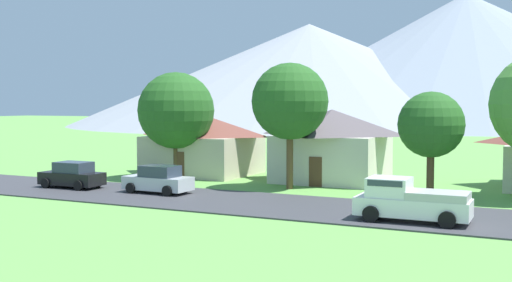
{
  "coord_description": "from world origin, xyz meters",
  "views": [
    {
      "loc": [
        9.28,
        -3.35,
        5.58
      ],
      "look_at": [
        -1.05,
        18.09,
        4.12
      ],
      "focal_mm": 43.81,
      "sensor_mm": 36.0,
      "label": 1
    }
  ],
  "objects_px": {
    "house_right_center": "(332,144)",
    "parked_car_silver_mid_west": "(158,180)",
    "tree_center": "(176,111)",
    "pickup_truck_white_west_side": "(410,200)",
    "tree_near_left": "(290,102)",
    "house_leftmost": "(203,143)",
    "parked_car_black_west_end": "(72,176)",
    "tree_left_of_center": "(431,125)"
  },
  "relations": [
    {
      "from": "tree_left_of_center",
      "to": "parked_car_black_west_end",
      "type": "height_order",
      "value": "tree_left_of_center"
    },
    {
      "from": "tree_left_of_center",
      "to": "tree_center",
      "type": "bearing_deg",
      "value": 175.54
    },
    {
      "from": "house_leftmost",
      "to": "tree_left_of_center",
      "type": "height_order",
      "value": "tree_left_of_center"
    },
    {
      "from": "parked_car_black_west_end",
      "to": "parked_car_silver_mid_west",
      "type": "xyz_separation_m",
      "value": [
        6.39,
        0.47,
        0.0
      ]
    },
    {
      "from": "tree_left_of_center",
      "to": "pickup_truck_white_west_side",
      "type": "bearing_deg",
      "value": -86.31
    },
    {
      "from": "house_right_center",
      "to": "parked_car_silver_mid_west",
      "type": "bearing_deg",
      "value": -125.27
    },
    {
      "from": "tree_left_of_center",
      "to": "parked_car_silver_mid_west",
      "type": "bearing_deg",
      "value": -159.63
    },
    {
      "from": "house_leftmost",
      "to": "pickup_truck_white_west_side",
      "type": "distance_m",
      "value": 22.9
    },
    {
      "from": "parked_car_silver_mid_west",
      "to": "pickup_truck_white_west_side",
      "type": "bearing_deg",
      "value": -9.16
    },
    {
      "from": "parked_car_silver_mid_west",
      "to": "pickup_truck_white_west_side",
      "type": "height_order",
      "value": "pickup_truck_white_west_side"
    },
    {
      "from": "tree_near_left",
      "to": "house_right_center",
      "type": "bearing_deg",
      "value": 76.7
    },
    {
      "from": "house_right_center",
      "to": "pickup_truck_white_west_side",
      "type": "bearing_deg",
      "value": -57.85
    },
    {
      "from": "parked_car_silver_mid_west",
      "to": "pickup_truck_white_west_side",
      "type": "relative_size",
      "value": 0.81
    },
    {
      "from": "tree_near_left",
      "to": "pickup_truck_white_west_side",
      "type": "height_order",
      "value": "tree_near_left"
    },
    {
      "from": "tree_left_of_center",
      "to": "pickup_truck_white_west_side",
      "type": "distance_m",
      "value": 8.84
    },
    {
      "from": "house_leftmost",
      "to": "parked_car_silver_mid_west",
      "type": "relative_size",
      "value": 1.92
    },
    {
      "from": "house_right_center",
      "to": "parked_car_black_west_end",
      "type": "xyz_separation_m",
      "value": [
        -13.9,
        -11.09,
        -1.78
      ]
    },
    {
      "from": "house_right_center",
      "to": "parked_car_black_west_end",
      "type": "bearing_deg",
      "value": -141.42
    },
    {
      "from": "tree_left_of_center",
      "to": "tree_near_left",
      "type": "bearing_deg",
      "value": -179.9
    },
    {
      "from": "parked_car_silver_mid_west",
      "to": "tree_near_left",
      "type": "bearing_deg",
      "value": 41.72
    },
    {
      "from": "tree_near_left",
      "to": "tree_center",
      "type": "relative_size",
      "value": 1.04
    },
    {
      "from": "tree_near_left",
      "to": "parked_car_silver_mid_west",
      "type": "xyz_separation_m",
      "value": [
        -6.33,
        -5.65,
        -4.79
      ]
    },
    {
      "from": "parked_car_silver_mid_west",
      "to": "house_right_center",
      "type": "bearing_deg",
      "value": 54.73
    },
    {
      "from": "tree_center",
      "to": "pickup_truck_white_west_side",
      "type": "height_order",
      "value": "tree_center"
    },
    {
      "from": "house_right_center",
      "to": "tree_left_of_center",
      "type": "bearing_deg",
      "value": -32.6
    },
    {
      "from": "tree_near_left",
      "to": "tree_center",
      "type": "bearing_deg",
      "value": 171.38
    },
    {
      "from": "house_leftmost",
      "to": "house_right_center",
      "type": "relative_size",
      "value": 1.06
    },
    {
      "from": "tree_near_left",
      "to": "pickup_truck_white_west_side",
      "type": "xyz_separation_m",
      "value": [
        9.45,
        -8.19,
        -4.6
      ]
    },
    {
      "from": "house_right_center",
      "to": "tree_center",
      "type": "xyz_separation_m",
      "value": [
        -10.82,
        -3.51,
        2.36
      ]
    },
    {
      "from": "parked_car_silver_mid_west",
      "to": "tree_left_of_center",
      "type": "bearing_deg",
      "value": 20.37
    },
    {
      "from": "house_leftmost",
      "to": "house_right_center",
      "type": "height_order",
      "value": "house_right_center"
    },
    {
      "from": "tree_near_left",
      "to": "parked_car_silver_mid_west",
      "type": "relative_size",
      "value": 1.92
    },
    {
      "from": "house_right_center",
      "to": "tree_center",
      "type": "height_order",
      "value": "tree_center"
    },
    {
      "from": "tree_near_left",
      "to": "parked_car_black_west_end",
      "type": "bearing_deg",
      "value": -154.32
    },
    {
      "from": "house_right_center",
      "to": "tree_left_of_center",
      "type": "relative_size",
      "value": 1.23
    },
    {
      "from": "tree_near_left",
      "to": "house_leftmost",
      "type": "bearing_deg",
      "value": 152.69
    },
    {
      "from": "tree_left_of_center",
      "to": "house_right_center",
      "type": "bearing_deg",
      "value": 147.4
    },
    {
      "from": "tree_left_of_center",
      "to": "parked_car_black_west_end",
      "type": "relative_size",
      "value": 1.48
    },
    {
      "from": "pickup_truck_white_west_side",
      "to": "house_leftmost",
      "type": "bearing_deg",
      "value": 145.28
    },
    {
      "from": "tree_center",
      "to": "pickup_truck_white_west_side",
      "type": "distance_m",
      "value": 21.76
    },
    {
      "from": "tree_center",
      "to": "parked_car_silver_mid_west",
      "type": "bearing_deg",
      "value": -65.05
    },
    {
      "from": "tree_left_of_center",
      "to": "tree_center",
      "type": "relative_size",
      "value": 0.8
    }
  ]
}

